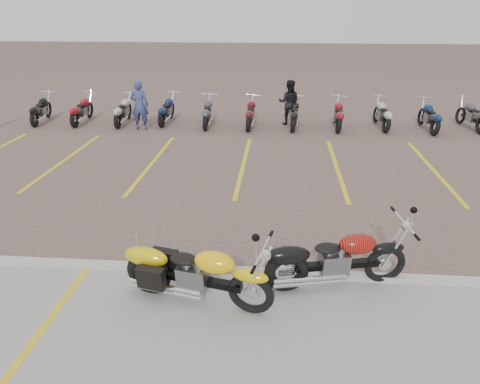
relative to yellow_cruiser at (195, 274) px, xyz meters
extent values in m
plane|color=#725952|center=(0.22, 2.84, -0.50)|extent=(100.00, 100.00, 0.00)
cube|color=#9E9B93|center=(0.22, -1.66, -0.50)|extent=(60.00, 5.00, 0.01)
cube|color=#ADAAA3|center=(0.22, 0.84, -0.44)|extent=(60.00, 0.18, 0.12)
cube|color=gold|center=(-2.08, -1.66, -0.49)|extent=(0.12, 5.00, 0.00)
torus|color=black|center=(0.89, -0.23, -0.15)|extent=(0.72, 0.29, 0.72)
torus|color=black|center=(-0.76, 0.19, -0.15)|extent=(0.78, 0.37, 0.76)
cube|color=black|center=(0.07, -0.02, -0.08)|extent=(1.42, 0.48, 0.11)
cube|color=slate|center=(0.01, 0.00, -0.02)|extent=(0.53, 0.43, 0.38)
ellipsoid|color=yellow|center=(0.36, -0.09, 0.32)|extent=(0.71, 0.50, 0.33)
ellipsoid|color=black|center=(-0.13, 0.03, 0.27)|extent=(0.49, 0.38, 0.13)
torus|color=black|center=(3.04, 0.80, -0.16)|extent=(0.71, 0.27, 0.70)
torus|color=black|center=(1.41, 0.43, -0.16)|extent=(0.76, 0.34, 0.74)
cube|color=black|center=(2.22, 0.62, -0.09)|extent=(1.39, 0.44, 0.11)
cube|color=slate|center=(2.17, 0.61, -0.03)|extent=(0.51, 0.42, 0.37)
ellipsoid|color=black|center=(2.52, 0.69, 0.29)|extent=(0.69, 0.47, 0.32)
ellipsoid|color=black|center=(2.03, 0.58, 0.25)|extent=(0.47, 0.37, 0.13)
imported|color=navy|center=(-3.93, 10.67, 0.40)|extent=(0.69, 0.48, 1.81)
imported|color=black|center=(1.58, 11.89, 0.35)|extent=(0.89, 0.73, 1.71)
camera|label=1|loc=(1.22, -6.13, 3.87)|focal=35.00mm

